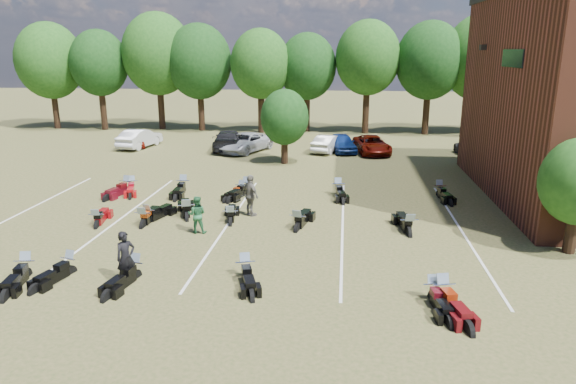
# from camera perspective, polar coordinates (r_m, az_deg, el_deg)

# --- Properties ---
(ground) EXTENTS (160.00, 160.00, 0.00)m
(ground) POSITION_cam_1_polar(r_m,az_deg,el_deg) (19.64, 0.13, -6.53)
(ground) COLOR brown
(ground) RESTS_ON ground
(car_0) EXTENTS (2.71, 4.08, 1.29)m
(car_0) POSITION_cam_1_polar(r_m,az_deg,el_deg) (42.39, -16.59, 5.74)
(car_0) COLOR maroon
(car_0) RESTS_ON ground
(car_1) EXTENTS (2.31, 4.62, 1.45)m
(car_1) POSITION_cam_1_polar(r_m,az_deg,el_deg) (41.79, -16.16, 5.75)
(car_1) COLOR #B3B4B8
(car_1) RESTS_ON ground
(car_2) EXTENTS (4.09, 5.50, 1.39)m
(car_2) POSITION_cam_1_polar(r_m,az_deg,el_deg) (38.60, -4.79, 5.50)
(car_2) COLOR #9C9FA5
(car_2) RESTS_ON ground
(car_3) EXTENTS (2.74, 5.40, 1.50)m
(car_3) POSITION_cam_1_polar(r_m,az_deg,el_deg) (39.46, -6.61, 5.75)
(car_3) COLOR black
(car_3) RESTS_ON ground
(car_4) EXTENTS (2.55, 4.24, 1.35)m
(car_4) POSITION_cam_1_polar(r_m,az_deg,el_deg) (38.64, 6.03, 5.45)
(car_4) COLOR navy
(car_4) RESTS_ON ground
(car_5) EXTENTS (2.55, 4.13, 1.28)m
(car_5) POSITION_cam_1_polar(r_m,az_deg,el_deg) (38.55, 4.51, 5.41)
(car_5) COLOR #A6A7A2
(car_5) RESTS_ON ground
(car_6) EXTENTS (3.03, 4.97, 1.29)m
(car_6) POSITION_cam_1_polar(r_m,az_deg,el_deg) (38.33, 9.30, 5.20)
(car_6) COLOR #5A0C05
(car_6) RESTS_ON ground
(car_7) EXTENTS (2.29, 4.65, 1.30)m
(car_7) POSITION_cam_1_polar(r_m,az_deg,el_deg) (39.01, 19.95, 4.66)
(car_7) COLOR #3B3C40
(car_7) RESTS_ON ground
(person_black) EXTENTS (0.74, 0.76, 1.77)m
(person_black) POSITION_cam_1_polar(r_m,az_deg,el_deg) (17.53, -17.58, -6.96)
(person_black) COLOR black
(person_black) RESTS_ON ground
(person_green) EXTENTS (0.82, 0.66, 1.59)m
(person_green) POSITION_cam_1_polar(r_m,az_deg,el_deg) (21.58, -10.08, -2.48)
(person_green) COLOR #246238
(person_green) RESTS_ON ground
(person_grey) EXTENTS (1.13, 1.14, 1.93)m
(person_grey) POSITION_cam_1_polar(r_m,az_deg,el_deg) (23.45, -4.17, -0.38)
(person_grey) COLOR #5E5A50
(person_grey) RESTS_ON ground
(motorcycle_1) EXTENTS (1.11, 2.30, 1.23)m
(motorcycle_1) POSITION_cam_1_polar(r_m,az_deg,el_deg) (19.54, -27.02, -8.45)
(motorcycle_1) COLOR black
(motorcycle_1) RESTS_ON ground
(motorcycle_2) EXTENTS (1.13, 2.17, 1.15)m
(motorcycle_2) POSITION_cam_1_polar(r_m,az_deg,el_deg) (19.20, -23.08, -8.38)
(motorcycle_2) COLOR black
(motorcycle_2) RESTS_ON ground
(motorcycle_3) EXTENTS (1.05, 2.23, 1.20)m
(motorcycle_3) POSITION_cam_1_polar(r_m,az_deg,el_deg) (18.11, -16.59, -9.20)
(motorcycle_3) COLOR black
(motorcycle_3) RESTS_ON ground
(motorcycle_4) EXTENTS (1.31, 2.25, 1.19)m
(motorcycle_4) POSITION_cam_1_polar(r_m,az_deg,el_deg) (17.47, -4.74, -9.49)
(motorcycle_4) COLOR black
(motorcycle_4) RESTS_ON ground
(motorcycle_5) EXTENTS (0.95, 2.13, 1.14)m
(motorcycle_5) POSITION_cam_1_polar(r_m,az_deg,el_deg) (16.55, 15.73, -11.56)
(motorcycle_5) COLOR black
(motorcycle_5) RESTS_ON ground
(motorcycle_6) EXTENTS (1.26, 2.41, 1.28)m
(motorcycle_6) POSITION_cam_1_polar(r_m,az_deg,el_deg) (16.48, 16.77, -11.78)
(motorcycle_6) COLOR #4B0A0E
(motorcycle_6) RESTS_ON ground
(motorcycle_7) EXTENTS (1.04, 2.19, 1.17)m
(motorcycle_7) POSITION_cam_1_polar(r_m,az_deg,el_deg) (23.63, -20.43, -3.68)
(motorcycle_7) COLOR maroon
(motorcycle_7) RESTS_ON ground
(motorcycle_8) EXTENTS (0.74, 2.28, 1.27)m
(motorcycle_8) POSITION_cam_1_polar(r_m,az_deg,el_deg) (23.05, -15.76, -3.74)
(motorcycle_8) COLOR black
(motorcycle_8) RESTS_ON ground
(motorcycle_9) EXTENTS (1.34, 2.33, 1.24)m
(motorcycle_9) POSITION_cam_1_polar(r_m,az_deg,el_deg) (23.51, -15.15, -3.32)
(motorcycle_9) COLOR black
(motorcycle_9) RESTS_ON ground
(motorcycle_10) EXTENTS (1.54, 2.58, 1.37)m
(motorcycle_10) POSITION_cam_1_polar(r_m,az_deg,el_deg) (23.56, -11.17, -3.02)
(motorcycle_10) COLOR black
(motorcycle_10) RESTS_ON ground
(motorcycle_11) EXTENTS (1.04, 2.29, 1.23)m
(motorcycle_11) POSITION_cam_1_polar(r_m,az_deg,el_deg) (22.64, -6.39, -3.59)
(motorcycle_11) COLOR black
(motorcycle_11) RESTS_ON ground
(motorcycle_12) EXTENTS (1.20, 2.45, 1.31)m
(motorcycle_12) POSITION_cam_1_polar(r_m,az_deg,el_deg) (21.74, 1.05, -4.30)
(motorcycle_12) COLOR black
(motorcycle_12) RESTS_ON ground
(motorcycle_13) EXTENTS (1.08, 2.48, 1.34)m
(motorcycle_13) POSITION_cam_1_polar(r_m,az_deg,el_deg) (21.79, 13.24, -4.69)
(motorcycle_13) COLOR black
(motorcycle_13) RESTS_ON ground
(motorcycle_14) EXTENTS (1.17, 2.38, 1.27)m
(motorcycle_14) POSITION_cam_1_polar(r_m,az_deg,el_deg) (28.80, -17.52, -0.05)
(motorcycle_14) COLOR #4B0A14
(motorcycle_14) RESTS_ON ground
(motorcycle_15) EXTENTS (1.30, 2.18, 1.16)m
(motorcycle_15) POSITION_cam_1_polar(r_m,az_deg,el_deg) (29.00, -16.91, 0.10)
(motorcycle_15) COLOR #9C0B0E
(motorcycle_15) RESTS_ON ground
(motorcycle_16) EXTENTS (0.91, 2.36, 1.29)m
(motorcycle_16) POSITION_cam_1_polar(r_m,az_deg,el_deg) (28.15, -11.54, 0.01)
(motorcycle_16) COLOR black
(motorcycle_16) RESTS_ON ground
(motorcycle_17) EXTENTS (1.28, 2.09, 1.11)m
(motorcycle_17) POSITION_cam_1_polar(r_m,az_deg,el_deg) (27.06, -5.26, -0.36)
(motorcycle_17) COLOR black
(motorcycle_17) RESTS_ON ground
(motorcycle_18) EXTENTS (1.37, 2.43, 1.29)m
(motorcycle_18) POSITION_cam_1_polar(r_m,az_deg,el_deg) (27.24, -4.74, -0.24)
(motorcycle_18) COLOR black
(motorcycle_18) RESTS_ON ground
(motorcycle_19) EXTENTS (1.07, 2.35, 1.26)m
(motorcycle_19) POSITION_cam_1_polar(r_m,az_deg,el_deg) (27.13, 5.57, -0.33)
(motorcycle_19) COLOR black
(motorcycle_19) RESTS_ON ground
(motorcycle_20) EXTENTS (1.05, 2.26, 1.21)m
(motorcycle_20) POSITION_cam_1_polar(r_m,az_deg,el_deg) (27.84, 16.43, -0.49)
(motorcycle_20) COLOR black
(motorcycle_20) RESTS_ON ground
(tree_line) EXTENTS (56.00, 6.00, 9.79)m
(tree_line) POSITION_cam_1_polar(r_m,az_deg,el_deg) (47.20, 2.82, 14.21)
(tree_line) COLOR black
(tree_line) RESTS_ON ground
(young_tree_midfield) EXTENTS (3.20, 3.20, 4.70)m
(young_tree_midfield) POSITION_cam_1_polar(r_m,az_deg,el_deg) (34.10, -0.39, 8.30)
(young_tree_midfield) COLOR black
(young_tree_midfield) RESTS_ON ground
(parking_lines) EXTENTS (20.10, 14.00, 0.01)m
(parking_lines) POSITION_cam_1_polar(r_m,az_deg,el_deg) (22.89, -6.55, -3.36)
(parking_lines) COLOR silver
(parking_lines) RESTS_ON ground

